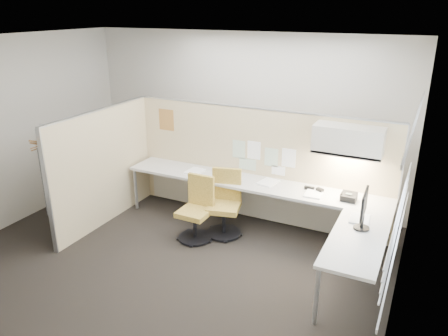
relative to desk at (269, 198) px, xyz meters
The scene contains 26 objects.
floor 1.58m from the desk, 129.58° to the right, with size 5.50×4.50×0.01m, color black.
ceiling 2.64m from the desk, 129.58° to the right, with size 5.50×4.50×0.01m, color white.
wall_back 1.66m from the desk, 129.62° to the left, with size 5.50×0.02×2.80m, color beige.
wall_front 3.59m from the desk, 105.41° to the right, with size 5.50×0.02×2.80m, color beige.
wall_left 3.93m from the desk, 162.99° to the right, with size 0.02×4.50×2.80m, color beige.
wall_right 2.28m from the desk, 31.75° to the right, with size 0.02×4.50×2.80m, color beige.
window_pane 2.32m from the desk, 32.11° to the right, with size 0.01×2.80×1.30m, color #A3AFBD.
partition_back 0.67m from the desk, 128.75° to the left, with size 4.10×0.06×1.75m, color beige.
partition_left 2.52m from the desk, 165.56° to the right, with size 0.06×2.20×1.75m, color beige.
desk is the anchor object (origin of this frame).
overhead_bin 1.35m from the desk, 15.24° to the left, with size 0.90×0.36×0.38m, color beige.
task_light_strip 1.22m from the desk, 15.24° to the left, with size 0.60×0.06×0.02m, color #FFEABF.
pinned_papers 0.69m from the desk, 124.37° to the left, with size 1.01×0.00×0.47m.
poster 2.19m from the desk, 167.47° to the left, with size 0.28×0.00×0.35m, color orange.
chair_left 0.66m from the desk, 161.06° to the right, with size 0.54×0.56×0.95m.
chair_right 1.05m from the desk, 150.42° to the right, with size 0.48×0.48×0.91m.
monitor 1.56m from the desk, 24.69° to the right, with size 0.18×0.44×0.46m.
phone 1.09m from the desk, ahead, with size 0.21×0.20×0.12m.
stapler 0.58m from the desk, 23.95° to the left, with size 0.14×0.04×0.05m, color black.
tape_dispenser 0.71m from the desk, 16.89° to the left, with size 0.10×0.06×0.06m, color black.
coat_hook 3.11m from the desk, 147.10° to the right, with size 0.18×0.41×1.25m.
paper_stack_0 1.30m from the desk, behind, with size 0.23×0.30×0.02m, color white.
paper_stack_1 0.78m from the desk, behind, with size 0.23×0.30×0.05m, color white.
paper_stack_2 0.27m from the desk, 115.78° to the left, with size 0.23×0.30×0.02m, color white.
paper_stack_3 0.63m from the desk, ahead, with size 0.23×0.30×0.02m, color white.
paper_stack_4 1.37m from the desk, 16.70° to the right, with size 0.23×0.30×0.02m, color white.
Camera 1 is at (2.84, -4.26, 3.17)m, focal length 35.00 mm.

